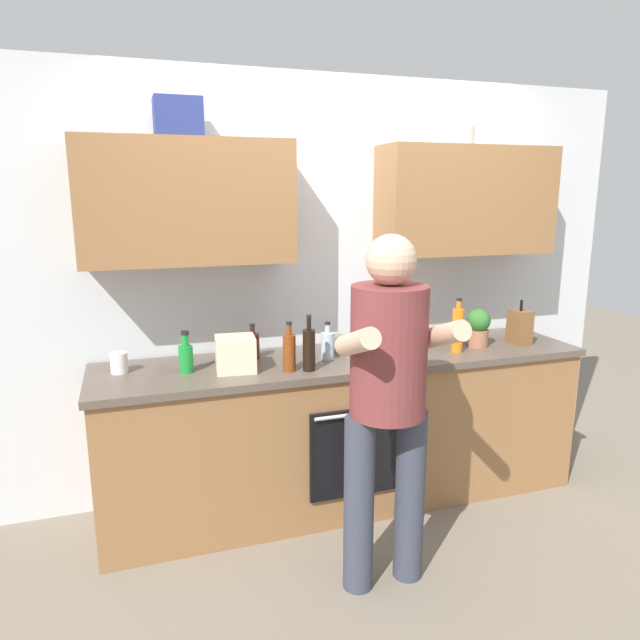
# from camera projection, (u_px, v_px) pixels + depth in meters

# --- Properties ---
(ground_plane) EXTENTS (12.00, 12.00, 0.00)m
(ground_plane) POSITION_uv_depth(u_px,v_px,m) (345.00, 498.00, 3.53)
(ground_plane) COLOR #756B5B
(back_wall_unit) EXTENTS (4.00, 0.38, 2.50)m
(back_wall_unit) POSITION_uv_depth(u_px,v_px,m) (331.00, 250.00, 3.47)
(back_wall_unit) COLOR silver
(back_wall_unit) RESTS_ON ground
(counter) EXTENTS (2.84, 0.67, 0.90)m
(counter) POSITION_uv_depth(u_px,v_px,m) (346.00, 429.00, 3.43)
(counter) COLOR olive
(counter) RESTS_ON ground
(person_standing) EXTENTS (0.49, 0.45, 1.66)m
(person_standing) POSITION_uv_depth(u_px,v_px,m) (388.00, 387.00, 2.57)
(person_standing) COLOR #383D4C
(person_standing) RESTS_ON ground
(bottle_soy) EXTENTS (0.07, 0.07, 0.30)m
(bottle_soy) POSITION_uv_depth(u_px,v_px,m) (309.00, 349.00, 3.05)
(bottle_soy) COLOR black
(bottle_soy) RESTS_ON counter
(bottle_water) EXTENTS (0.07, 0.07, 0.22)m
(bottle_water) POSITION_uv_depth(u_px,v_px,m) (328.00, 345.00, 3.27)
(bottle_water) COLOR silver
(bottle_water) RESTS_ON counter
(bottle_juice) EXTENTS (0.07, 0.07, 0.32)m
(bottle_juice) POSITION_uv_depth(u_px,v_px,m) (458.00, 329.00, 3.41)
(bottle_juice) COLOR orange
(bottle_juice) RESTS_ON counter
(bottle_soda) EXTENTS (0.08, 0.08, 0.22)m
(bottle_soda) POSITION_uv_depth(u_px,v_px,m) (186.00, 357.00, 3.03)
(bottle_soda) COLOR #198C33
(bottle_soda) RESTS_ON counter
(bottle_wine) EXTENTS (0.08, 0.08, 0.20)m
(bottle_wine) POSITION_uv_depth(u_px,v_px,m) (253.00, 345.00, 3.28)
(bottle_wine) COLOR #471419
(bottle_wine) RESTS_ON counter
(bottle_vinegar) EXTENTS (0.07, 0.07, 0.27)m
(bottle_vinegar) POSITION_uv_depth(u_px,v_px,m) (289.00, 352.00, 3.05)
(bottle_vinegar) COLOR brown
(bottle_vinegar) RESTS_ON counter
(cup_coffee) EXTENTS (0.09, 0.09, 0.11)m
(cup_coffee) POSITION_uv_depth(u_px,v_px,m) (119.00, 363.00, 3.02)
(cup_coffee) COLOR white
(cup_coffee) RESTS_ON counter
(cup_stoneware) EXTENTS (0.09, 0.09, 0.09)m
(cup_stoneware) POSITION_uv_depth(u_px,v_px,m) (340.00, 343.00, 3.44)
(cup_stoneware) COLOR slate
(cup_stoneware) RESTS_ON counter
(mixing_bowl) EXTENTS (0.30, 0.30, 0.08)m
(mixing_bowl) POSITION_uv_depth(u_px,v_px,m) (402.00, 342.00, 3.51)
(mixing_bowl) COLOR silver
(mixing_bowl) RESTS_ON counter
(knife_block) EXTENTS (0.10, 0.14, 0.27)m
(knife_block) POSITION_uv_depth(u_px,v_px,m) (520.00, 327.00, 3.60)
(knife_block) COLOR brown
(knife_block) RESTS_ON counter
(potted_herb) EXTENTS (0.14, 0.14, 0.23)m
(potted_herb) POSITION_uv_depth(u_px,v_px,m) (478.00, 327.00, 3.53)
(potted_herb) COLOR #9E6647
(potted_herb) RESTS_ON counter
(grocery_bag_rice) EXTENTS (0.22, 0.20, 0.19)m
(grocery_bag_rice) POSITION_uv_depth(u_px,v_px,m) (235.00, 354.00, 3.05)
(grocery_bag_rice) COLOR beige
(grocery_bag_rice) RESTS_ON counter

